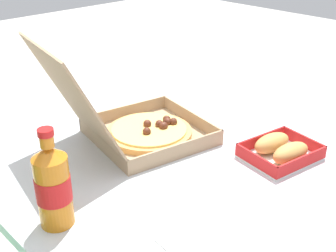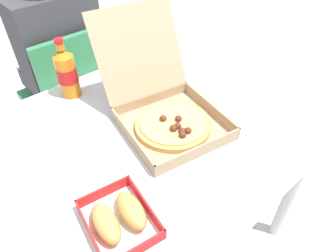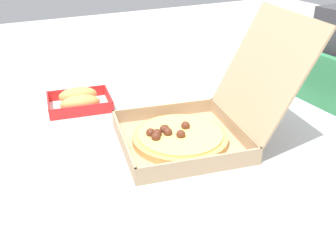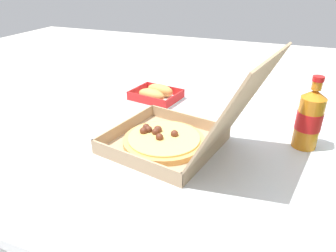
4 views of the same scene
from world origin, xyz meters
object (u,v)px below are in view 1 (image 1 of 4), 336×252
(paper_menu, at_px, (217,252))
(pizza_box_open, at_px, (137,126))
(bread_side_box, at_px, (281,150))
(cola_bottle, at_px, (53,186))

(paper_menu, bearing_deg, pizza_box_open, -16.39)
(pizza_box_open, distance_m, bread_side_box, 0.40)
(pizza_box_open, height_order, paper_menu, pizza_box_open)
(bread_side_box, height_order, paper_menu, bread_side_box)
(cola_bottle, relative_size, paper_menu, 1.07)
(bread_side_box, distance_m, paper_menu, 0.42)
(pizza_box_open, height_order, bread_side_box, pizza_box_open)
(pizza_box_open, relative_size, bread_side_box, 2.34)
(cola_bottle, bearing_deg, pizza_box_open, -65.59)
(pizza_box_open, height_order, cola_bottle, pizza_box_open)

